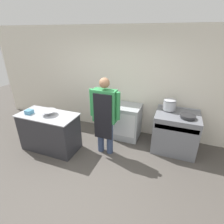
# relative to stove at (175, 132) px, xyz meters

# --- Properties ---
(ground_plane) EXTENTS (14.00, 14.00, 0.00)m
(ground_plane) POSITION_rel_stove_xyz_m (-1.45, -1.71, -0.45)
(ground_plane) COLOR #4C4742
(wall_back) EXTENTS (8.00, 0.05, 2.70)m
(wall_back) POSITION_rel_stove_xyz_m (-1.45, 0.47, 0.90)
(wall_back) COLOR silver
(wall_back) RESTS_ON ground_plane
(prep_counter) EXTENTS (1.33, 0.66, 0.88)m
(prep_counter) POSITION_rel_stove_xyz_m (-2.70, -1.00, -0.01)
(prep_counter) COLOR #2D2D33
(prep_counter) RESTS_ON ground_plane
(stove) EXTENTS (0.94, 0.80, 0.92)m
(stove) POSITION_rel_stove_xyz_m (0.00, 0.00, 0.00)
(stove) COLOR slate
(stove) RESTS_ON ground_plane
(fridge_unit) EXTENTS (0.67, 0.61, 0.87)m
(fridge_unit) POSITION_rel_stove_xyz_m (-1.19, 0.12, -0.02)
(fridge_unit) COLOR #A8ADB2
(fridge_unit) RESTS_ON ground_plane
(person_cook) EXTENTS (0.67, 0.24, 1.73)m
(person_cook) POSITION_rel_stove_xyz_m (-1.45, -0.69, 0.54)
(person_cook) COLOR #38476B
(person_cook) RESTS_ON ground_plane
(mixing_bowl) EXTENTS (0.33, 0.33, 0.10)m
(mixing_bowl) POSITION_rel_stove_xyz_m (-2.65, -0.99, 0.48)
(mixing_bowl) COLOR #B2B5BC
(mixing_bowl) RESTS_ON prep_counter
(plastic_tub) EXTENTS (0.14, 0.14, 0.09)m
(plastic_tub) POSITION_rel_stove_xyz_m (-3.09, -1.11, 0.47)
(plastic_tub) COLOR teal
(plastic_tub) RESTS_ON prep_counter
(stock_pot) EXTENTS (0.28, 0.28, 0.26)m
(stock_pot) POSITION_rel_stove_xyz_m (-0.21, 0.14, 0.60)
(stock_pot) COLOR #B2B5BC
(stock_pot) RESTS_ON stove
(saute_pan) EXTENTS (0.31, 0.31, 0.05)m
(saute_pan) POSITION_rel_stove_xyz_m (0.19, -0.14, 0.49)
(saute_pan) COLOR #262628
(saute_pan) RESTS_ON stove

